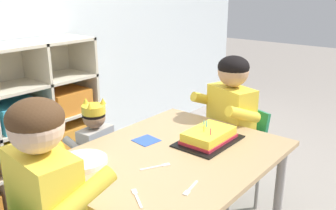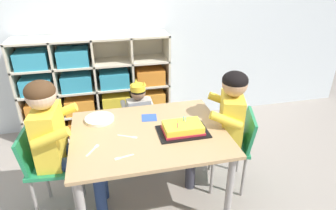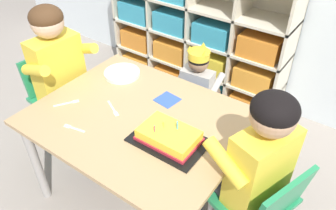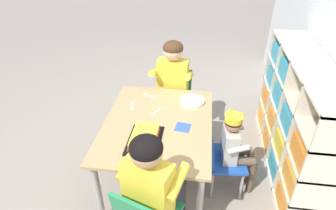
# 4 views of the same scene
# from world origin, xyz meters

# --- Properties ---
(ground) EXTENTS (16.00, 16.00, 0.00)m
(ground) POSITION_xyz_m (0.00, 0.00, 0.00)
(ground) COLOR gray
(storage_cubby_shelf) EXTENTS (1.54, 0.33, 1.08)m
(storage_cubby_shelf) POSITION_xyz_m (-0.40, 1.18, 0.48)
(storage_cubby_shelf) COLOR beige
(storage_cubby_shelf) RESTS_ON ground
(activity_table) EXTENTS (1.10, 0.87, 0.63)m
(activity_table) POSITION_xyz_m (0.00, 0.00, 0.56)
(activity_table) COLOR tan
(activity_table) RESTS_ON ground
(classroom_chair_blue) EXTENTS (0.39, 0.36, 0.61)m
(classroom_chair_blue) POSITION_xyz_m (0.01, 0.53, 0.36)
(classroom_chair_blue) COLOR #1E4CA8
(classroom_chair_blue) RESTS_ON ground
(child_with_crown) EXTENTS (0.31, 0.31, 0.80)m
(child_with_crown) POSITION_xyz_m (0.00, 0.63, 0.49)
(child_with_crown) COLOR #B2ADA3
(child_with_crown) RESTS_ON ground
(classroom_chair_adult_side) EXTENTS (0.38, 0.40, 0.71)m
(classroom_chair_adult_side) POSITION_xyz_m (-0.73, 0.05, 0.46)
(classroom_chair_adult_side) COLOR #238451
(classroom_chair_adult_side) RESTS_ON ground
(adult_helper_seated) EXTENTS (0.45, 0.43, 1.07)m
(adult_helper_seated) POSITION_xyz_m (-0.62, 0.03, 0.67)
(adult_helper_seated) COLOR yellow
(adult_helper_seated) RESTS_ON ground
(classroom_chair_guest_side) EXTENTS (0.43, 0.45, 0.67)m
(classroom_chair_guest_side) POSITION_xyz_m (0.71, 0.03, 0.42)
(classroom_chair_guest_side) COLOR #238451
(classroom_chair_guest_side) RESTS_ON ground
(guest_at_table_side) EXTENTS (0.48, 0.46, 1.02)m
(guest_at_table_side) POSITION_xyz_m (0.61, 0.07, 0.63)
(guest_at_table_side) COLOR yellow
(guest_at_table_side) RESTS_ON ground
(birthday_cake_on_tray) EXTENTS (0.36, 0.24, 0.10)m
(birthday_cake_on_tray) POSITION_xyz_m (0.24, -0.06, 0.66)
(birthday_cake_on_tray) COLOR black
(birthday_cake_on_tray) RESTS_ON activity_table
(paper_plate_stack) EXTENTS (0.22, 0.22, 0.02)m
(paper_plate_stack) POSITION_xyz_m (-0.34, 0.26, 0.65)
(paper_plate_stack) COLOR white
(paper_plate_stack) RESTS_ON activity_table
(paper_napkin_square) EXTENTS (0.13, 0.13, 0.00)m
(paper_napkin_square) POSITION_xyz_m (0.04, 0.21, 0.63)
(paper_napkin_square) COLOR #3356B7
(paper_napkin_square) RESTS_ON activity_table
(fork_beside_plate_stack) EXTENTS (0.14, 0.08, 0.00)m
(fork_beside_plate_stack) POSITION_xyz_m (-0.15, -0.03, 0.64)
(fork_beside_plate_stack) COLOR white
(fork_beside_plate_stack) RESTS_ON activity_table
(fork_near_child_seat) EXTENTS (0.12, 0.04, 0.00)m
(fork_near_child_seat) POSITION_xyz_m (-0.21, -0.26, 0.64)
(fork_near_child_seat) COLOR white
(fork_near_child_seat) RESTS_ON activity_table
(fork_by_napkin) EXTENTS (0.09, 0.12, 0.00)m
(fork_by_napkin) POSITION_xyz_m (-0.39, -0.14, 0.64)
(fork_by_napkin) COLOR white
(fork_by_napkin) RESTS_ON activity_table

